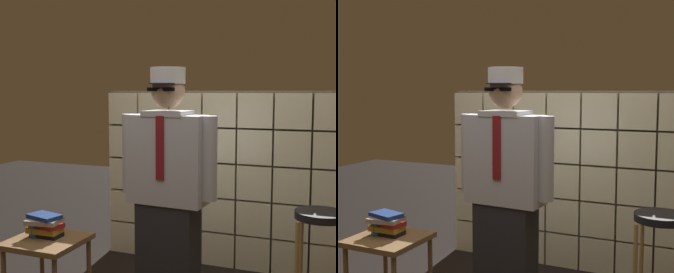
% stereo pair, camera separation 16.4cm
% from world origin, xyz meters
% --- Properties ---
extents(glass_block_wall, '(2.24, 0.10, 1.61)m').
position_xyz_m(glass_block_wall, '(0.00, 1.51, 0.78)').
color(glass_block_wall, beige).
rests_on(glass_block_wall, ground).
extents(standing_person, '(0.69, 0.30, 1.74)m').
position_xyz_m(standing_person, '(-0.04, 0.34, 0.91)').
color(standing_person, '#28282D').
rests_on(standing_person, ground).
extents(bar_stool, '(0.34, 0.34, 0.79)m').
position_xyz_m(bar_stool, '(0.92, 0.69, 0.58)').
color(bar_stool, black).
rests_on(bar_stool, ground).
extents(side_table, '(0.52, 0.52, 0.49)m').
position_xyz_m(side_table, '(-0.98, 0.29, 0.43)').
color(side_table, brown).
rests_on(side_table, ground).
extents(book_stack, '(0.28, 0.22, 0.17)m').
position_xyz_m(book_stack, '(-1.02, 0.32, 0.58)').
color(book_stack, black).
rests_on(book_stack, side_table).
extents(coffee_mug, '(0.13, 0.08, 0.09)m').
position_xyz_m(coffee_mug, '(-1.09, 0.29, 0.54)').
color(coffee_mug, navy).
rests_on(coffee_mug, side_table).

